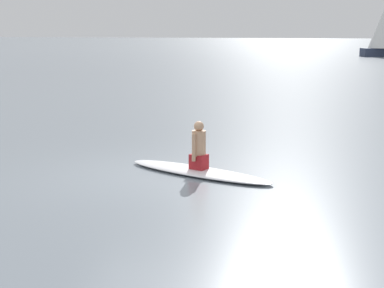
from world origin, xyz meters
name	(u,v)px	position (x,y,z in m)	size (l,w,h in m)	color
ground_plane	(147,175)	(0.00, 0.00, 0.00)	(400.00, 400.00, 0.00)	gray
surfboard	(199,171)	(-0.36, 0.96, 0.05)	(3.35, 0.77, 0.11)	white
person_paddler	(199,147)	(-0.36, 0.96, 0.54)	(0.42, 0.38, 0.96)	#A51E23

